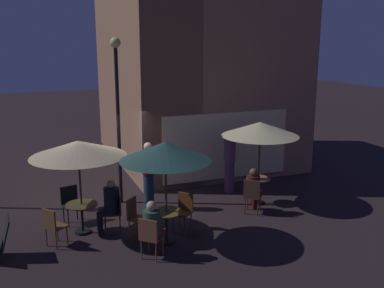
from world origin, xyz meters
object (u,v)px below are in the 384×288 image
at_px(cafe_table_2, 166,220).
at_px(cafe_chair_4, 150,235).
at_px(street_lamp_near_corner, 117,99).
at_px(cafe_chair_0, 252,194).
at_px(patron_standing_3, 148,175).
at_px(cafe_chair_3, 116,209).
at_px(patio_umbrella_0, 260,129).
at_px(patron_seated_0, 253,187).
at_px(patron_seated_1, 110,202).
at_px(cafe_chair_6, 135,214).
at_px(cafe_chair_2, 53,224).
at_px(cafe_table_1, 82,212).
at_px(cafe_chair_1, 71,201).
at_px(cafe_table_0, 258,186).
at_px(patron_seated_2, 153,225).
at_px(patio_umbrella_2, 165,152).
at_px(patio_umbrella_1, 78,149).
at_px(patron_standing_4, 230,162).
at_px(cafe_chair_5, 184,208).

distance_m(cafe_table_2, cafe_chair_4, 0.84).
distance_m(street_lamp_near_corner, cafe_chair_0, 4.40).
bearing_deg(patron_standing_3, street_lamp_near_corner, -62.09).
xyz_separation_m(cafe_chair_0, cafe_chair_3, (-3.54, 0.28, -0.02)).
xyz_separation_m(patio_umbrella_0, patron_seated_0, (-0.45, -0.55, -1.43)).
relative_size(cafe_chair_3, patron_seated_0, 0.75).
relative_size(cafe_chair_4, patron_seated_0, 0.75).
xyz_separation_m(street_lamp_near_corner, patron_seated_1, (-0.65, -1.82, -2.23)).
bearing_deg(cafe_chair_6, cafe_table_2, -0.00).
xyz_separation_m(cafe_chair_2, patron_standing_3, (2.61, 1.48, 0.41)).
height_order(cafe_table_1, patron_standing_3, patron_standing_3).
bearing_deg(cafe_chair_3, patio_umbrella_0, -164.44).
relative_size(cafe_table_2, cafe_chair_2, 0.83).
height_order(cafe_chair_1, patron_standing_3, patron_standing_3).
relative_size(cafe_table_0, patron_seated_2, 0.59).
bearing_deg(cafe_table_2, patio_umbrella_2, 90.00).
height_order(cafe_table_2, patio_umbrella_2, patio_umbrella_2).
bearing_deg(patio_umbrella_1, cafe_table_2, -35.69).
relative_size(cafe_chair_4, patron_seated_2, 0.73).
bearing_deg(patron_standing_4, street_lamp_near_corner, -23.82).
height_order(patio_umbrella_1, cafe_chair_2, patio_umbrella_1).
relative_size(cafe_chair_5, patron_seated_0, 0.74).
bearing_deg(patron_standing_4, cafe_chair_1, -10.96).
height_order(cafe_table_1, cafe_chair_1, cafe_chair_1).
xyz_separation_m(cafe_table_2, patio_umbrella_2, (0.00, 0.00, 1.59)).
relative_size(street_lamp_near_corner, cafe_chair_1, 4.90).
distance_m(patio_umbrella_1, cafe_chair_1, 1.70).
relative_size(patio_umbrella_0, patron_standing_4, 1.28).
bearing_deg(cafe_chair_3, cafe_chair_6, 132.73).
xyz_separation_m(cafe_table_2, cafe_chair_5, (0.61, 0.53, -0.00)).
height_order(street_lamp_near_corner, cafe_chair_2, street_lamp_near_corner).
distance_m(patron_seated_1, patron_standing_3, 1.66).
bearing_deg(patron_seated_2, cafe_chair_3, 57.75).
bearing_deg(cafe_chair_3, cafe_chair_5, 170.17).
distance_m(cafe_table_2, patio_umbrella_2, 1.59).
height_order(cafe_chair_0, patron_seated_1, patron_seated_1).
height_order(patio_umbrella_1, patron_seated_2, patio_umbrella_1).
height_order(cafe_table_2, patron_seated_0, patron_seated_0).
xyz_separation_m(cafe_table_2, patio_umbrella_0, (3.17, 1.46, 1.58)).
relative_size(cafe_chair_3, cafe_chair_4, 1.00).
relative_size(cafe_chair_3, cafe_chair_5, 1.01).
bearing_deg(cafe_table_2, cafe_chair_0, 17.00).
height_order(street_lamp_near_corner, patio_umbrella_0, street_lamp_near_corner).
height_order(cafe_chair_2, cafe_chair_6, cafe_chair_6).
xyz_separation_m(cafe_chair_2, cafe_chair_3, (1.49, 0.39, 0.01)).
bearing_deg(patron_seated_2, cafe_chair_1, 71.39).
relative_size(cafe_chair_5, patron_seated_1, 0.71).
bearing_deg(patron_seated_1, cafe_chair_6, 141.10).
bearing_deg(patron_standing_4, cafe_chair_5, 24.79).
height_order(cafe_chair_6, patron_standing_3, patron_standing_3).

